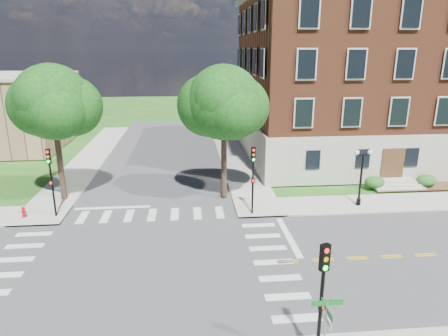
{
  "coord_description": "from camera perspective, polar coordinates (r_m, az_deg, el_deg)",
  "views": [
    {
      "loc": [
        2.68,
        -19.21,
        11.33
      ],
      "look_at": [
        5.16,
        7.66,
        3.2
      ],
      "focal_mm": 32.0,
      "sensor_mm": 36.0,
      "label": 1
    }
  ],
  "objects": [
    {
      "name": "main_building",
      "position": [
        46.49,
        22.54,
        11.84
      ],
      "size": [
        30.6,
        22.4,
        16.5
      ],
      "color": "#B1AD9C",
      "rests_on": "ground"
    },
    {
      "name": "crosswalk_east",
      "position": [
        22.76,
        7.09,
        -13.23
      ],
      "size": [
        2.2,
        10.2,
        0.02
      ],
      "primitive_type": null,
      "color": "silver",
      "rests_on": "ground"
    },
    {
      "name": "street_sign_pole",
      "position": [
        15.03,
        14.35,
        -20.71
      ],
      "size": [
        1.1,
        1.1,
        3.1
      ],
      "color": "gray",
      "rests_on": "ground"
    },
    {
      "name": "traffic_signal_nw",
      "position": [
        29.35,
        -23.52,
        -0.78
      ],
      "size": [
        0.37,
        0.43,
        4.8
      ],
      "color": "black",
      "rests_on": "ground"
    },
    {
      "name": "tree_c",
      "position": [
        31.8,
        -23.29,
        8.62
      ],
      "size": [
        5.52,
        5.52,
        10.23
      ],
      "color": "black",
      "rests_on": "ground"
    },
    {
      "name": "road_ew",
      "position": [
        22.46,
        -11.73,
        -13.9
      ],
      "size": [
        90.0,
        12.0,
        0.01
      ],
      "primitive_type": "cube",
      "color": "#3D3D3F",
      "rests_on": "ground"
    },
    {
      "name": "fire_hydrant",
      "position": [
        30.93,
        -26.68,
        -5.68
      ],
      "size": [
        0.35,
        0.35,
        0.75
      ],
      "color": "maroon",
      "rests_on": "ground"
    },
    {
      "name": "road_ns",
      "position": [
        22.46,
        -11.73,
        -13.9
      ],
      "size": [
        12.0,
        90.0,
        0.01
      ],
      "primitive_type": "cube",
      "color": "#3D3D3F",
      "rests_on": "ground"
    },
    {
      "name": "sidewalk_ne",
      "position": [
        38.53,
        14.22,
        -0.77
      ],
      "size": [
        34.0,
        34.0,
        0.12
      ],
      "color": "#9E9B93",
      "rests_on": "ground"
    },
    {
      "name": "ground",
      "position": [
        22.46,
        -11.73,
        -13.91
      ],
      "size": [
        160.0,
        160.0,
        0.0
      ],
      "primitive_type": "plane",
      "color": "#1F5818",
      "rests_on": "ground"
    },
    {
      "name": "traffic_signal_se",
      "position": [
        15.09,
        13.87,
        -16.44
      ],
      "size": [
        0.38,
        0.45,
        4.8
      ],
      "color": "black",
      "rests_on": "ground"
    },
    {
      "name": "traffic_signal_ne",
      "position": [
        27.43,
        4.17,
        -0.55
      ],
      "size": [
        0.36,
        0.42,
        4.8
      ],
      "color": "black",
      "rests_on": "ground"
    },
    {
      "name": "tree_d",
      "position": [
        29.65,
        -0.01,
        9.29
      ],
      "size": [
        5.55,
        5.55,
        10.15
      ],
      "color": "black",
      "rests_on": "ground"
    },
    {
      "name": "stop_bar_east",
      "position": [
        25.67,
        9.21,
        -9.65
      ],
      "size": [
        0.4,
        5.5,
        0.0
      ],
      "primitive_type": "cube",
      "color": "silver",
      "rests_on": "ground"
    },
    {
      "name": "twin_lamp_west",
      "position": [
        30.71,
        19.02,
        -0.85
      ],
      "size": [
        1.36,
        0.36,
        4.23
      ],
      "color": "black",
      "rests_on": "ground"
    }
  ]
}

